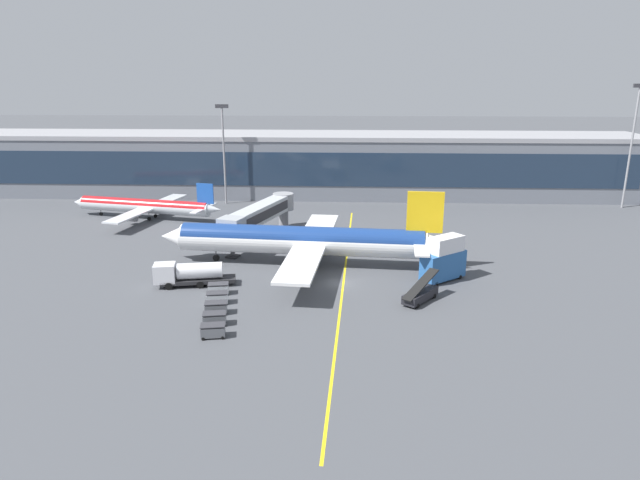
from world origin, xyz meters
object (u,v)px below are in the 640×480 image
at_px(main_airliner, 303,240).
at_px(catering_lift, 444,259).
at_px(baggage_cart_0, 213,330).
at_px(commuter_jet_far, 145,206).
at_px(baggage_cart_1, 215,318).
at_px(baggage_cart_4, 218,288).
at_px(fuel_tanker, 189,274).
at_px(belt_loader, 420,294).
at_px(baggage_cart_2, 216,308).
at_px(baggage_cart_3, 217,298).

xyz_separation_m(main_airliner, catering_lift, (20.07, -5.78, -0.77)).
relative_size(baggage_cart_0, commuter_jet_far, 0.09).
distance_m(baggage_cart_1, baggage_cart_4, 9.60).
bearing_deg(fuel_tanker, baggage_cart_1, -63.06).
distance_m(main_airliner, fuel_tanker, 17.80).
xyz_separation_m(belt_loader, commuter_jet_far, (-49.81, 41.11, 1.63)).
bearing_deg(baggage_cart_2, baggage_cart_1, -80.02).
bearing_deg(fuel_tanker, baggage_cart_2, -58.10).
bearing_deg(fuel_tanker, baggage_cart_4, -31.84).
xyz_separation_m(baggage_cart_0, baggage_cart_1, (-0.55, 3.15, 0.00)).
bearing_deg(baggage_cart_2, main_airliner, 64.25).
relative_size(main_airliner, baggage_cart_0, 15.57).
distance_m(baggage_cart_3, baggage_cart_4, 3.20).
xyz_separation_m(baggage_cart_1, baggage_cart_3, (-1.11, 6.30, 0.00)).
relative_size(main_airliner, fuel_tanker, 4.05).
xyz_separation_m(catering_lift, commuter_jet_far, (-53.96, 33.06, -0.44)).
distance_m(main_airliner, commuter_jet_far, 43.53).
xyz_separation_m(catering_lift, baggage_cart_2, (-29.16, -13.07, -2.28)).
xyz_separation_m(main_airliner, baggage_cart_2, (-9.09, -18.85, -3.06)).
relative_size(belt_loader, catering_lift, 0.91).
bearing_deg(baggage_cart_3, baggage_cart_0, -80.02).
relative_size(fuel_tanker, baggage_cart_2, 3.85).
distance_m(baggage_cart_2, baggage_cart_3, 3.20).
bearing_deg(baggage_cart_2, commuter_jet_far, 118.27).
bearing_deg(baggage_cart_4, catering_lift, 12.60).
distance_m(fuel_tanker, baggage_cart_2, 10.82).
bearing_deg(catering_lift, baggage_cart_0, -145.37).
height_order(baggage_cart_2, baggage_cart_4, same).
height_order(baggage_cart_0, commuter_jet_far, commuter_jet_far).
bearing_deg(commuter_jet_far, baggage_cart_0, -63.70).
relative_size(baggage_cart_3, commuter_jet_far, 0.09).
bearing_deg(baggage_cart_4, baggage_cart_2, -80.02).
bearing_deg(belt_loader, baggage_cart_0, -154.65).
bearing_deg(baggage_cart_1, baggage_cart_3, 99.98).
bearing_deg(baggage_cart_1, catering_lift, 29.56).
bearing_deg(main_airliner, baggage_cart_4, -129.11).
bearing_deg(main_airliner, baggage_cart_3, -121.57).
bearing_deg(baggage_cart_3, catering_lift, 18.46).
height_order(fuel_tanker, baggage_cart_2, fuel_tanker).
bearing_deg(catering_lift, fuel_tanker, -173.59).
height_order(belt_loader, commuter_jet_far, commuter_jet_far).
bearing_deg(baggage_cart_4, baggage_cart_0, -80.02).
xyz_separation_m(catering_lift, baggage_cart_0, (-28.05, -19.37, -2.28)).
bearing_deg(catering_lift, commuter_jet_far, 148.50).
bearing_deg(baggage_cart_0, catering_lift, 34.63).
relative_size(fuel_tanker, commuter_jet_far, 0.34).
xyz_separation_m(baggage_cart_0, baggage_cart_4, (-2.22, 12.61, 0.00)).
distance_m(baggage_cart_0, baggage_cart_1, 3.20).
bearing_deg(baggage_cart_2, baggage_cart_3, 99.98).
xyz_separation_m(baggage_cart_3, commuter_jet_far, (-24.25, 42.98, 1.84)).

